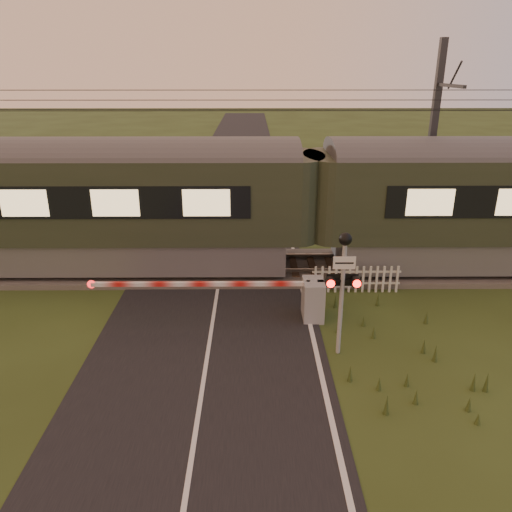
{
  "coord_description": "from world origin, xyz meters",
  "views": [
    {
      "loc": [
        1.14,
        -9.95,
        6.8
      ],
      "look_at": [
        1.24,
        3.2,
        1.78
      ],
      "focal_mm": 35.0,
      "sensor_mm": 36.0,
      "label": 1
    }
  ],
  "objects_px": {
    "picket_fence": "(356,279)",
    "catenary_mast": "(432,147)",
    "boom_gate": "(300,297)",
    "crossing_signal": "(343,273)",
    "train": "(312,203)"
  },
  "relations": [
    {
      "from": "boom_gate",
      "to": "picket_fence",
      "type": "relative_size",
      "value": 2.62
    },
    {
      "from": "catenary_mast",
      "to": "train",
      "type": "bearing_deg",
      "value": -154.27
    },
    {
      "from": "crossing_signal",
      "to": "catenary_mast",
      "type": "relative_size",
      "value": 0.41
    },
    {
      "from": "picket_fence",
      "to": "train",
      "type": "bearing_deg",
      "value": 124.03
    },
    {
      "from": "picket_fence",
      "to": "catenary_mast",
      "type": "xyz_separation_m",
      "value": [
        3.36,
        4.13,
        3.56
      ]
    },
    {
      "from": "crossing_signal",
      "to": "catenary_mast",
      "type": "distance_m",
      "value": 9.14
    },
    {
      "from": "picket_fence",
      "to": "catenary_mast",
      "type": "relative_size",
      "value": 0.37
    },
    {
      "from": "boom_gate",
      "to": "crossing_signal",
      "type": "height_order",
      "value": "crossing_signal"
    },
    {
      "from": "train",
      "to": "catenary_mast",
      "type": "xyz_separation_m",
      "value": [
        4.64,
        2.23,
        1.58
      ]
    },
    {
      "from": "train",
      "to": "picket_fence",
      "type": "xyz_separation_m",
      "value": [
        1.28,
        -1.89,
        -1.98
      ]
    },
    {
      "from": "boom_gate",
      "to": "crossing_signal",
      "type": "relative_size",
      "value": 2.32
    },
    {
      "from": "crossing_signal",
      "to": "picket_fence",
      "type": "height_order",
      "value": "crossing_signal"
    },
    {
      "from": "picket_fence",
      "to": "catenary_mast",
      "type": "height_order",
      "value": "catenary_mast"
    },
    {
      "from": "boom_gate",
      "to": "crossing_signal",
      "type": "distance_m",
      "value": 2.57
    },
    {
      "from": "crossing_signal",
      "to": "picket_fence",
      "type": "xyz_separation_m",
      "value": [
        1.15,
        3.62,
        -1.75
      ]
    }
  ]
}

